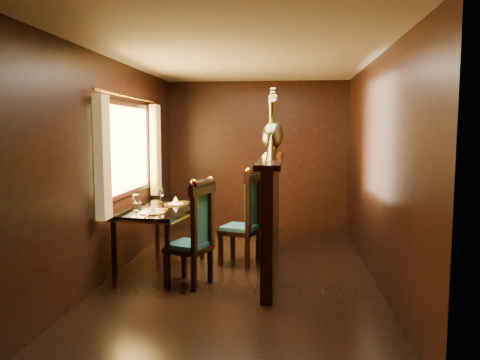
{
  "coord_description": "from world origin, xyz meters",
  "views": [
    {
      "loc": [
        0.53,
        -5.35,
        1.68
      ],
      "look_at": [
        -0.05,
        0.18,
        1.09
      ],
      "focal_mm": 35.0,
      "sensor_mm": 36.0,
      "label": 1
    }
  ],
  "objects_px": {
    "chair_right": "(248,214)",
    "peacock_left": "(272,124)",
    "dining_table": "(161,214)",
    "chair_left": "(197,230)",
    "peacock_right": "(273,122)"
  },
  "relations": [
    {
      "from": "dining_table",
      "to": "chair_left",
      "type": "distance_m",
      "value": 0.76
    },
    {
      "from": "chair_left",
      "to": "peacock_left",
      "type": "bearing_deg",
      "value": 59.59
    },
    {
      "from": "dining_table",
      "to": "chair_left",
      "type": "height_order",
      "value": "chair_left"
    },
    {
      "from": "chair_left",
      "to": "peacock_right",
      "type": "height_order",
      "value": "peacock_right"
    },
    {
      "from": "dining_table",
      "to": "chair_right",
      "type": "distance_m",
      "value": 1.07
    },
    {
      "from": "dining_table",
      "to": "peacock_left",
      "type": "height_order",
      "value": "peacock_left"
    },
    {
      "from": "chair_right",
      "to": "peacock_left",
      "type": "xyz_separation_m",
      "value": [
        0.29,
        -0.23,
        1.11
      ]
    },
    {
      "from": "chair_left",
      "to": "peacock_right",
      "type": "relative_size",
      "value": 1.4
    },
    {
      "from": "dining_table",
      "to": "chair_right",
      "type": "relative_size",
      "value": 1.11
    },
    {
      "from": "chair_left",
      "to": "chair_right",
      "type": "distance_m",
      "value": 0.99
    },
    {
      "from": "chair_left",
      "to": "peacock_left",
      "type": "distance_m",
      "value": 1.51
    },
    {
      "from": "chair_left",
      "to": "peacock_left",
      "type": "height_order",
      "value": "peacock_left"
    },
    {
      "from": "chair_left",
      "to": "peacock_right",
      "type": "distance_m",
      "value": 1.83
    },
    {
      "from": "chair_right",
      "to": "chair_left",
      "type": "bearing_deg",
      "value": -101.16
    },
    {
      "from": "chair_right",
      "to": "peacock_right",
      "type": "distance_m",
      "value": 1.22
    }
  ]
}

